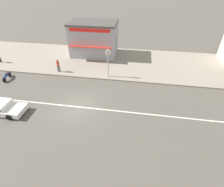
{
  "coord_description": "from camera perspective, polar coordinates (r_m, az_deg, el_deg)",
  "views": [
    {
      "loc": [
        5.36,
        -12.22,
        10.86
      ],
      "look_at": [
        3.16,
        1.59,
        0.8
      ],
      "focal_mm": 28.0,
      "sensor_mm": 36.0,
      "label": 1
    }
  ],
  "objects": [
    {
      "name": "lane_centre_stripe",
      "position": [
        17.2,
        -11.34,
        -4.26
      ],
      "size": [
        50.4,
        0.14,
        0.01
      ],
      "primitive_type": "cube",
      "color": "silver",
      "rests_on": "ground"
    },
    {
      "name": "pedestrian_by_shop",
      "position": [
        22.99,
        -17.22,
        8.99
      ],
      "size": [
        0.34,
        0.34,
        1.65
      ],
      "color": "#333338",
      "rests_on": "kerb_strip"
    },
    {
      "name": "ground_plane",
      "position": [
        17.2,
        -11.34,
        -4.26
      ],
      "size": [
        160.0,
        160.0,
        0.0
      ],
      "primitive_type": "plane",
      "color": "#544F47"
    },
    {
      "name": "sedan_white_2",
      "position": [
        18.99,
        -32.69,
        -3.76
      ],
      "size": [
        4.63,
        1.94,
        1.06
      ],
      "color": "white",
      "rests_on": "ground"
    },
    {
      "name": "kerb_strip",
      "position": [
        25.55,
        -4.01,
        10.67
      ],
      "size": [
        68.0,
        10.0,
        0.15
      ],
      "primitive_type": "cube",
      "color": "gray",
      "rests_on": "ground"
    },
    {
      "name": "shopfront_corner_warung",
      "position": [
        26.78,
        -5.88,
        17.38
      ],
      "size": [
        6.61,
        5.21,
        4.71
      ],
      "color": "#999EA8",
      "rests_on": "kerb_strip"
    },
    {
      "name": "motorcycle_1",
      "position": [
        24.34,
        -31.2,
        4.87
      ],
      "size": [
        0.56,
        1.84,
        0.8
      ],
      "color": "black",
      "rests_on": "ground"
    },
    {
      "name": "street_clock",
      "position": [
        20.24,
        -1.32,
        11.94
      ],
      "size": [
        0.69,
        0.22,
        3.38
      ],
      "color": "#9E9EA3",
      "rests_on": "kerb_strip"
    }
  ]
}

